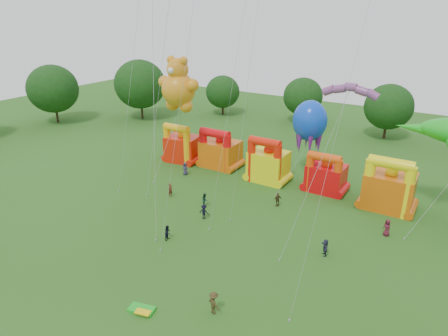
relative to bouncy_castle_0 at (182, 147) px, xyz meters
The scene contains 21 objects.
ground 32.29m from the bouncy_castle_0, 61.24° to the right, with size 160.00×160.00×0.00m, color #285518.
tree_ring 31.35m from the bouncy_castle_0, 62.62° to the right, with size 124.96×127.07×12.07m.
bouncy_castle_0 is the anchor object (origin of this frame).
bouncy_castle_1 6.12m from the bouncy_castle_0, 10.23° to the left, with size 5.18×4.17×5.97m.
bouncy_castle_2 14.20m from the bouncy_castle_0, ahead, with size 4.87×3.93×6.30m.
bouncy_castle_3 21.84m from the bouncy_castle_0, ahead, with size 4.53×3.64×5.39m.
bouncy_castle_4 29.46m from the bouncy_castle_0, ahead, with size 5.44×4.39×6.62m.
teddy_bear_kite 9.13m from the bouncy_castle_0, 59.61° to the right, with size 6.24×7.41×16.07m.
octopus_kite 18.66m from the bouncy_castle_0, 12.33° to the left, with size 4.55×10.18×10.59m.
parafoil_kites 20.20m from the bouncy_castle_0, 52.45° to the right, with size 25.88×13.57×27.22m.
diamond_kites 24.25m from the bouncy_castle_0, 40.87° to the right, with size 29.92×17.19×43.59m.
folded_kite_bundle 32.40m from the bouncy_castle_0, 58.02° to the right, with size 2.19×1.48×0.31m.
spectator_0 5.65m from the bouncy_castle_0, 48.21° to the right, with size 0.87×0.57×1.79m, color #2E2A46.
spectator_1 12.41m from the bouncy_castle_0, 59.22° to the right, with size 0.65×0.43×1.79m, color #592819.
spectator_2 15.55m from the bouncy_castle_0, 42.66° to the right, with size 0.82×0.64×1.69m, color #163827.
spectator_3 18.38m from the bouncy_castle_0, 45.00° to the right, with size 1.10×0.63×1.70m, color black.
spectator_4 19.57m from the bouncy_castle_0, 17.83° to the right, with size 1.00×0.42×1.71m, color #48341C.
spectator_5 29.49m from the bouncy_castle_0, 25.59° to the right, with size 1.56×0.50×1.68m, color #262740.
spectator_6 31.35m from the bouncy_castle_0, 11.03° to the right, with size 0.89×0.58×1.82m, color #561826.
spectator_8 22.20m from the bouncy_castle_0, 56.18° to the right, with size 0.77×0.60×1.59m, color black.
spectator_9 33.02m from the bouncy_castle_0, 48.35° to the right, with size 1.23×0.71×1.91m, color #3B3117.
Camera 1 is at (19.85, -16.47, 21.71)m, focal length 32.00 mm.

